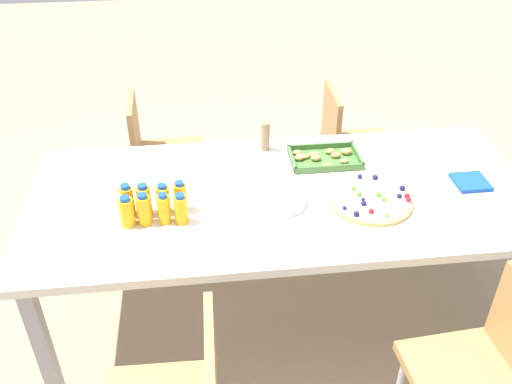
{
  "coord_description": "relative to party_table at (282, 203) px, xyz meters",
  "views": [
    {
      "loc": [
        -0.35,
        -1.99,
        2.14
      ],
      "look_at": [
        -0.12,
        -0.01,
        0.77
      ],
      "focal_mm": 38.54,
      "sensor_mm": 36.0,
      "label": 1
    }
  ],
  "objects": [
    {
      "name": "juice_bottle_4",
      "position": [
        -0.67,
        -0.08,
        0.13
      ],
      "size": [
        0.06,
        0.06,
        0.15
      ],
      "color": "#FAAE14",
      "rests_on": "party_table"
    },
    {
      "name": "juice_bottle_1",
      "position": [
        -0.6,
        -0.15,
        0.13
      ],
      "size": [
        0.06,
        0.06,
        0.14
      ],
      "color": "#FAAF14",
      "rests_on": "party_table"
    },
    {
      "name": "fruit_pizza",
      "position": [
        0.37,
        -0.11,
        0.07
      ],
      "size": [
        0.37,
        0.37,
        0.05
      ],
      "color": "tan",
      "rests_on": "party_table"
    },
    {
      "name": "plate_stack",
      "position": [
        -0.01,
        -0.08,
        0.07
      ],
      "size": [
        0.22,
        0.22,
        0.02
      ],
      "color": "silver",
      "rests_on": "party_table"
    },
    {
      "name": "juice_bottle_6",
      "position": [
        -0.52,
        -0.09,
        0.12
      ],
      "size": [
        0.06,
        0.06,
        0.14
      ],
      "color": "#F9AF14",
      "rests_on": "party_table"
    },
    {
      "name": "chair_near_right",
      "position": [
        0.62,
        -0.83,
        -0.19
      ],
      "size": [
        0.43,
        0.43,
        0.83
      ],
      "rotation": [
        0.0,
        0.0,
        1.64
      ],
      "color": "#B7844C",
      "rests_on": "ground_plane"
    },
    {
      "name": "chair_far_right",
      "position": [
        0.55,
        0.85,
        -0.19
      ],
      "size": [
        0.41,
        0.41,
        0.83
      ],
      "rotation": [
        0.0,
        0.0,
        -1.59
      ],
      "color": "#B7844C",
      "rests_on": "ground_plane"
    },
    {
      "name": "juice_bottle_2",
      "position": [
        -0.52,
        -0.15,
        0.12
      ],
      "size": [
        0.05,
        0.05,
        0.14
      ],
      "color": "#F9AE14",
      "rests_on": "party_table"
    },
    {
      "name": "cardboard_tube",
      "position": [
        -0.03,
        0.39,
        0.13
      ],
      "size": [
        0.04,
        0.04,
        0.15
      ],
      "primitive_type": "cylinder",
      "color": "#9E7A56",
      "rests_on": "party_table"
    },
    {
      "name": "napkin_stack",
      "position": [
        0.87,
        -0.03,
        0.07
      ],
      "size": [
        0.15,
        0.15,
        0.02
      ],
      "primitive_type": "cube",
      "color": "#194CA5",
      "rests_on": "party_table"
    },
    {
      "name": "snack_tray",
      "position": [
        0.24,
        0.25,
        0.07
      ],
      "size": [
        0.34,
        0.22,
        0.04
      ],
      "color": "#477238",
      "rests_on": "party_table"
    },
    {
      "name": "ground_plane",
      "position": [
        0.0,
        0.0,
        -0.69
      ],
      "size": [
        12.0,
        12.0,
        0.0
      ],
      "primitive_type": "plane",
      "color": "gray"
    },
    {
      "name": "juice_bottle_5",
      "position": [
        -0.6,
        -0.09,
        0.13
      ],
      "size": [
        0.06,
        0.06,
        0.15
      ],
      "color": "#F9AC14",
      "rests_on": "party_table"
    },
    {
      "name": "juice_bottle_3",
      "position": [
        -0.45,
        -0.16,
        0.12
      ],
      "size": [
        0.06,
        0.06,
        0.14
      ],
      "color": "#F8AC14",
      "rests_on": "party_table"
    },
    {
      "name": "party_table",
      "position": [
        0.0,
        0.0,
        0.0
      ],
      "size": [
        2.25,
        1.0,
        0.75
      ],
      "color": "silver",
      "rests_on": "ground_plane"
    },
    {
      "name": "juice_bottle_7",
      "position": [
        -0.45,
        -0.08,
        0.13
      ],
      "size": [
        0.06,
        0.06,
        0.14
      ],
      "color": "#F9AD14",
      "rests_on": "party_table"
    },
    {
      "name": "chair_far_left",
      "position": [
        -0.61,
        0.88,
        -0.19
      ],
      "size": [
        0.41,
        0.41,
        0.83
      ],
      "rotation": [
        0.0,
        0.0,
        -1.54
      ],
      "color": "#B7844C",
      "rests_on": "ground_plane"
    },
    {
      "name": "juice_bottle_0",
      "position": [
        -0.67,
        -0.16,
        0.12
      ],
      "size": [
        0.06,
        0.06,
        0.14
      ],
      "color": "#F9AC14",
      "rests_on": "party_table"
    }
  ]
}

